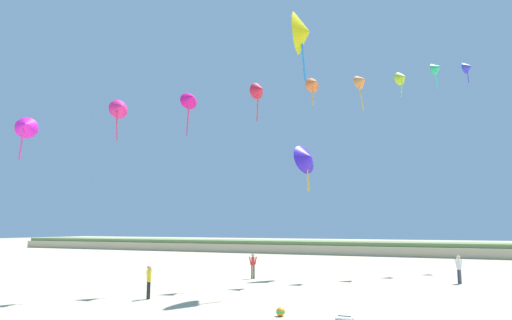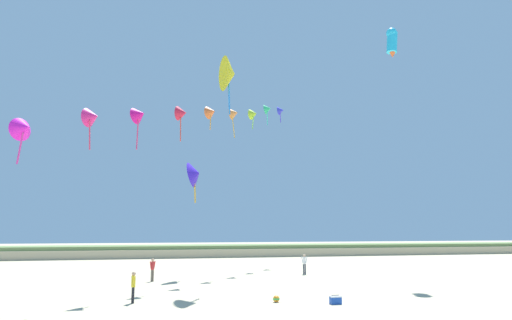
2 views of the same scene
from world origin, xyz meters
name	(u,v)px [view 1 (image 1 of 2)]	position (x,y,z in m)	size (l,w,h in m)	color
dune_ridge	(391,248)	(0.00, 49.47, 0.81)	(120.00, 8.06, 1.63)	tan
person_near_left	(459,267)	(7.97, 20.79, 1.02)	(0.50, 0.49, 1.76)	#474C56
person_near_right	(149,279)	(-6.21, 7.82, 0.96)	(0.23, 0.58, 1.65)	black
person_mid_center	(253,264)	(-5.12, 18.08, 0.99)	(0.48, 0.49, 1.72)	#726656
kite_banner_string	(287,89)	(-2.12, 17.17, 12.95)	(25.83, 34.80, 18.92)	#8B22E6
large_kite_mid_trail	(307,158)	(-1.80, 20.48, 8.57)	(1.96, 2.52, 3.63)	#3F22D3
large_kite_high_solo	(303,33)	(0.00, 14.22, 15.46)	(1.31, 2.75, 4.44)	yellow
beach_ball	(281,312)	(1.37, 6.40, 0.18)	(0.36, 0.36, 0.36)	orange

